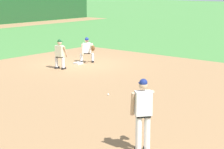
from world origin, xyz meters
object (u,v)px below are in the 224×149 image
at_px(first_base_bag, 78,63).
at_px(baseball, 108,94).
at_px(first_baseman, 87,49).
at_px(baserunner, 60,53).
at_px(pitcher, 143,111).

bearing_deg(first_base_bag, baseball, -126.13).
relative_size(baseball, first_baseman, 0.06).
relative_size(first_base_bag, first_baseman, 0.28).
bearing_deg(baserunner, first_baseman, 4.13).
bearing_deg(pitcher, first_base_bag, 51.66).
relative_size(first_base_bag, pitcher, 0.20).
xyz_separation_m(pitcher, first_baseman, (8.26, 9.55, -0.33)).
distance_m(first_base_bag, baseball, 6.67).
distance_m(first_base_bag, pitcher, 12.33).
bearing_deg(baserunner, baseball, -115.32).
bearing_deg(baserunner, pitcher, -123.10).
relative_size(baseball, pitcher, 0.04).
xyz_separation_m(first_base_bag, pitcher, (-7.62, -9.64, 1.01)).
bearing_deg(first_base_bag, pitcher, -128.34).
height_order(first_baseman, baserunner, baserunner).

